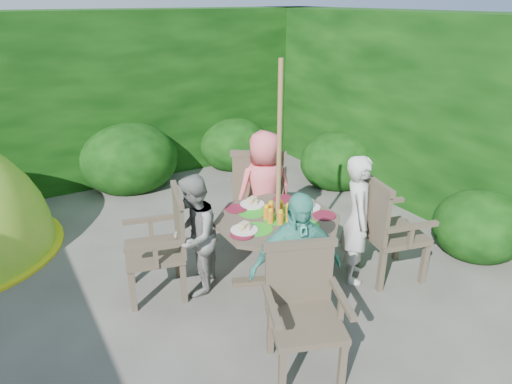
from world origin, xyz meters
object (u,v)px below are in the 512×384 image
child_left (194,236)px  child_back (265,190)px  child_right (358,219)px  garden_chair_right (385,227)px  garden_chair_back (259,190)px  garden_chair_left (163,243)px  patio_table (278,229)px  child_front (296,269)px  garden_chair_front (303,308)px  parasol_pole (279,182)px

child_left → child_back: bearing=148.7°
child_right → child_left: child_right is taller
garden_chair_right → child_back: child_back is taller
garden_chair_back → garden_chair_right: bearing=147.1°
child_back → child_right: bearing=120.4°
garden_chair_left → child_back: bearing=117.4°
patio_table → child_left: (-0.74, 0.32, -0.01)m
patio_table → child_front: 0.80m
garden_chair_front → child_back: child_back is taller
garden_chair_left → garden_chair_front: bearing=36.2°
patio_table → child_front: size_ratio=1.22×
child_left → garden_chair_front: bearing=49.8°
garden_chair_right → child_back: 1.36m
garden_chair_right → garden_chair_left: size_ratio=1.04×
parasol_pole → garden_chair_back: size_ratio=2.08×
garden_chair_left → child_front: child_front is taller
garden_chair_back → child_right: bearing=138.9°
garden_chair_right → garden_chair_back: (-0.58, 1.45, 0.01)m
garden_chair_left → child_back: child_back is taller
garden_chair_front → child_right: (1.17, 0.69, 0.14)m
patio_table → garden_chair_left: size_ratio=1.62×
child_front → garden_chair_back: bearing=81.6°
parasol_pole → child_back: (0.32, 0.73, -0.42)m
garden_chair_front → child_back: (0.75, 1.74, 0.17)m
patio_table → garden_chair_right: bearing=-24.1°
patio_table → child_left: size_ratio=1.36×
garden_chair_back → child_front: 1.89m
garden_chair_left → garden_chair_front: size_ratio=1.04×
child_front → child_left: bearing=126.1°
parasol_pole → garden_chair_left: 1.23m
parasol_pole → child_left: bearing=156.7°
child_back → child_front: child_back is taller
patio_table → garden_chair_right: garden_chair_right is taller
parasol_pole → child_front: parasol_pole is taller
child_right → child_back: size_ratio=0.97×
garden_chair_left → garden_chair_back: garden_chair_back is taller
parasol_pole → child_right: bearing=-23.3°
garden_chair_back → child_back: (-0.10, -0.27, 0.11)m
garden_chair_right → child_right: 0.31m
garden_chair_right → child_right: size_ratio=0.79×
parasol_pole → child_left: (-0.73, 0.32, -0.50)m
parasol_pole → child_left: parasol_pole is taller
child_left → patio_table: bearing=103.8°
child_right → child_front: bearing=149.2°
parasol_pole → garden_chair_back: (0.41, 1.01, -0.54)m
patio_table → garden_chair_back: garden_chair_back is taller
patio_table → child_front: child_front is taller
child_back → garden_chair_front: bearing=75.3°
child_left → child_front: bearing=58.7°
parasol_pole → child_right: (0.73, -0.32, -0.44)m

